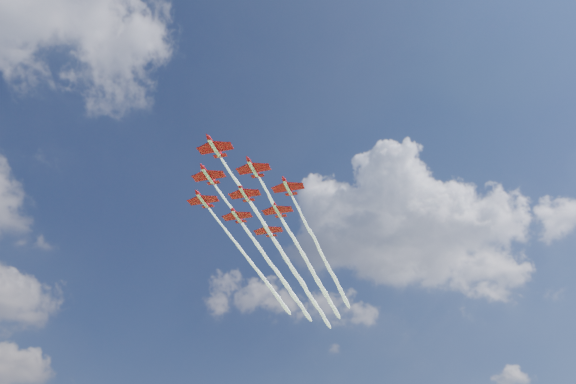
# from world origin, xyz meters

# --- Properties ---
(jet_lead) EXTENTS (83.91, 63.12, 2.54)m
(jet_lead) POSITION_xyz_m (23.22, 10.50, 89.41)
(jet_lead) COLOR #B60A14
(jet_row2_port) EXTENTS (83.91, 63.12, 2.54)m
(jet_row2_port) POSITION_xyz_m (35.80, 12.08, 89.41)
(jet_row2_port) COLOR #B60A14
(jet_row2_starb) EXTENTS (83.91, 63.12, 2.54)m
(jet_row2_starb) POSITION_xyz_m (28.37, 22.08, 89.41)
(jet_row2_starb) COLOR #B60A14
(jet_row3_port) EXTENTS (83.91, 63.12, 2.54)m
(jet_row3_port) POSITION_xyz_m (48.38, 13.66, 89.41)
(jet_row3_port) COLOR #B60A14
(jet_row3_centre) EXTENTS (83.91, 63.12, 2.54)m
(jet_row3_centre) POSITION_xyz_m (40.95, 23.67, 89.41)
(jet_row3_centre) COLOR #B60A14
(jet_row3_starb) EXTENTS (83.91, 63.12, 2.54)m
(jet_row3_starb) POSITION_xyz_m (33.52, 33.67, 89.41)
(jet_row3_starb) COLOR #B60A14
(jet_row4_port) EXTENTS (83.91, 63.12, 2.54)m
(jet_row4_port) POSITION_xyz_m (53.53, 25.25, 89.41)
(jet_row4_port) COLOR #B60A14
(jet_row4_starb) EXTENTS (83.91, 63.12, 2.54)m
(jet_row4_starb) POSITION_xyz_m (46.10, 35.25, 89.41)
(jet_row4_starb) COLOR #B60A14
(jet_tail) EXTENTS (83.91, 63.12, 2.54)m
(jet_tail) POSITION_xyz_m (58.68, 36.84, 89.41)
(jet_tail) COLOR #B60A14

